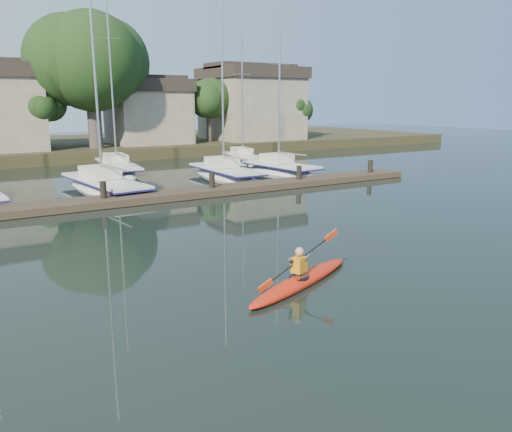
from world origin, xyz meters
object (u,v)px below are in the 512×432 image
dock (161,196)px  sailboat_6 (118,174)px  sailboat_7 (243,164)px  sailboat_2 (105,194)px  sailboat_3 (225,180)px  sailboat_4 (280,176)px  kayak (301,278)px

dock → sailboat_6: (1.30, 12.31, -0.39)m
sailboat_7 → sailboat_6: bearing=-167.3°
sailboat_2 → sailboat_7: bearing=23.5°
sailboat_2 → sailboat_3: 8.55m
sailboat_3 → sailboat_6: (-5.37, 7.01, 0.02)m
sailboat_7 → sailboat_4: bearing=-88.1°
dock → sailboat_2: bearing=113.0°
sailboat_3 → dock: bearing=-141.4°
sailboat_2 → sailboat_4: sailboat_2 is taller
sailboat_6 → dock: bearing=-90.1°
kayak → sailboat_4: 22.75m
dock → sailboat_4: size_ratio=2.56×
sailboat_6 → sailboat_2: bearing=-105.4°
sailboat_2 → dock: bearing=-73.8°
sailboat_3 → sailboat_7: (5.66, 7.30, 0.02)m
kayak → sailboat_6: sailboat_6 is taller
sailboat_3 → sailboat_4: sailboat_3 is taller
sailboat_2 → sailboat_6: sailboat_2 is taller
dock → kayak: bearing=-95.0°
sailboat_2 → sailboat_7: size_ratio=1.31×
dock → sailboat_7: (12.33, 12.59, -0.39)m
sailboat_4 → sailboat_7: sailboat_4 is taller
kayak → sailboat_3: (7.90, 19.33, -0.40)m
dock → sailboat_6: bearing=84.0°
sailboat_3 → sailboat_6: size_ratio=0.87×
sailboat_4 → sailboat_7: (1.24, 7.51, 0.03)m
kayak → sailboat_2: 18.34m
sailboat_4 → sailboat_3: bearing=170.7°
sailboat_3 → sailboat_6: bearing=127.6°
dock → sailboat_6: size_ratio=2.09×
sailboat_3 → kayak: bearing=-112.0°
sailboat_7 → sailboat_2: bearing=-138.3°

